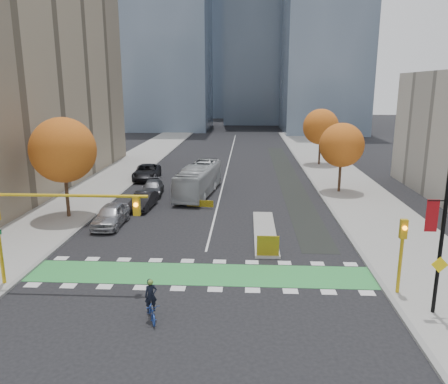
# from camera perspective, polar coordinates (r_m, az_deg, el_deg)

# --- Properties ---
(ground) EXTENTS (300.00, 300.00, 0.00)m
(ground) POSITION_cam_1_polar(r_m,az_deg,el_deg) (24.31, -3.50, -12.11)
(ground) COLOR black
(ground) RESTS_ON ground
(sidewalk_west) EXTENTS (7.00, 120.00, 0.15)m
(sidewalk_west) POSITION_cam_1_polar(r_m,az_deg,el_deg) (45.96, -17.57, -0.19)
(sidewalk_west) COLOR gray
(sidewalk_west) RESTS_ON ground
(sidewalk_east) EXTENTS (7.00, 120.00, 0.15)m
(sidewalk_east) POSITION_cam_1_polar(r_m,az_deg,el_deg) (44.40, 17.15, -0.63)
(sidewalk_east) COLOR gray
(sidewalk_east) RESTS_ON ground
(curb_west) EXTENTS (0.30, 120.00, 0.16)m
(curb_west) POSITION_cam_1_polar(r_m,az_deg,el_deg) (44.85, -13.38, -0.25)
(curb_west) COLOR gray
(curb_west) RESTS_ON ground
(curb_east) EXTENTS (0.30, 120.00, 0.16)m
(curb_east) POSITION_cam_1_polar(r_m,az_deg,el_deg) (43.67, 12.69, -0.58)
(curb_east) COLOR gray
(curb_east) RESTS_ON ground
(bike_crossing) EXTENTS (20.00, 3.00, 0.01)m
(bike_crossing) POSITION_cam_1_polar(r_m,az_deg,el_deg) (25.66, -3.12, -10.65)
(bike_crossing) COLOR green
(bike_crossing) RESTS_ON ground
(centre_line) EXTENTS (0.15, 70.00, 0.01)m
(centre_line) POSITION_cam_1_polar(r_m,az_deg,el_deg) (62.69, 0.62, 3.95)
(centre_line) COLOR silver
(centre_line) RESTS_ON ground
(bike_lane_paint) EXTENTS (2.50, 50.00, 0.01)m
(bike_lane_paint) POSITION_cam_1_polar(r_m,az_deg,el_deg) (53.04, 8.28, 2.02)
(bike_lane_paint) COLOR black
(bike_lane_paint) RESTS_ON ground
(median_island) EXTENTS (1.60, 10.00, 0.16)m
(median_island) POSITION_cam_1_polar(r_m,az_deg,el_deg) (32.51, 5.35, -5.21)
(median_island) COLOR gray
(median_island) RESTS_ON ground
(hazard_board) EXTENTS (1.40, 0.12, 1.30)m
(hazard_board) POSITION_cam_1_polar(r_m,az_deg,el_deg) (27.75, 5.76, -7.01)
(hazard_board) COLOR yellow
(hazard_board) RESTS_ON median_island
(tree_west) EXTENTS (5.20, 5.20, 8.22)m
(tree_west) POSITION_cam_1_polar(r_m,az_deg,el_deg) (37.10, -20.26, 5.15)
(tree_west) COLOR #332114
(tree_west) RESTS_ON ground
(tree_east_near) EXTENTS (4.40, 4.40, 7.08)m
(tree_east_near) POSITION_cam_1_polar(r_m,az_deg,el_deg) (45.10, 15.12, 5.92)
(tree_east_near) COLOR #332114
(tree_east_near) RESTS_ON ground
(tree_east_far) EXTENTS (4.80, 4.80, 7.65)m
(tree_east_far) POSITION_cam_1_polar(r_m,az_deg,el_deg) (60.79, 12.53, 8.31)
(tree_east_far) COLOR #332114
(tree_east_far) RESTS_ON ground
(traffic_signal_west) EXTENTS (8.53, 0.56, 5.20)m
(traffic_signal_west) POSITION_cam_1_polar(r_m,az_deg,el_deg) (24.59, -22.50, -2.80)
(traffic_signal_west) COLOR #BF9914
(traffic_signal_west) RESTS_ON ground
(traffic_signal_east) EXTENTS (0.35, 0.43, 4.10)m
(traffic_signal_east) POSITION_cam_1_polar(r_m,az_deg,el_deg) (23.97, 22.22, -6.46)
(traffic_signal_east) COLOR #BF9914
(traffic_signal_east) RESTS_ON ground
(banner_lamppost) EXTENTS (1.65, 0.36, 8.28)m
(banner_lamppost) POSITION_cam_1_polar(r_m,az_deg,el_deg) (22.01, 26.78, -3.53)
(banner_lamppost) COLOR black
(banner_lamppost) RESTS_ON ground
(cyclist) EXTENTS (1.23, 1.85, 2.02)m
(cyclist) POSITION_cam_1_polar(r_m,az_deg,el_deg) (21.05, -9.47, -14.54)
(cyclist) COLOR navy
(cyclist) RESTS_ON ground
(bus) EXTENTS (3.88, 10.99, 3.00)m
(bus) POSITION_cam_1_polar(r_m,az_deg,el_deg) (43.53, -3.31, 1.61)
(bus) COLOR #ADB2B5
(bus) RESTS_ON ground
(parked_car_a) EXTENTS (2.05, 5.00, 1.70)m
(parked_car_a) POSITION_cam_1_polar(r_m,az_deg,el_deg) (34.90, -14.57, -2.96)
(parked_car_a) COLOR #A9AAAF
(parked_car_a) RESTS_ON ground
(parked_car_b) EXTENTS (1.81, 4.54, 1.47)m
(parked_car_b) POSITION_cam_1_polar(r_m,az_deg,el_deg) (39.20, -10.50, -1.10)
(parked_car_b) COLOR black
(parked_car_b) RESTS_ON ground
(parked_car_c) EXTENTS (2.38, 4.99, 1.40)m
(parked_car_c) POSITION_cam_1_polar(r_m,az_deg,el_deg) (44.00, -9.32, 0.52)
(parked_car_c) COLOR #4E4F53
(parked_car_c) RESTS_ON ground
(parked_car_d) EXTENTS (3.38, 6.38, 1.71)m
(parked_car_d) POSITION_cam_1_polar(r_m,az_deg,el_deg) (51.53, -10.05, 2.58)
(parked_car_d) COLOR black
(parked_car_d) RESTS_ON ground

